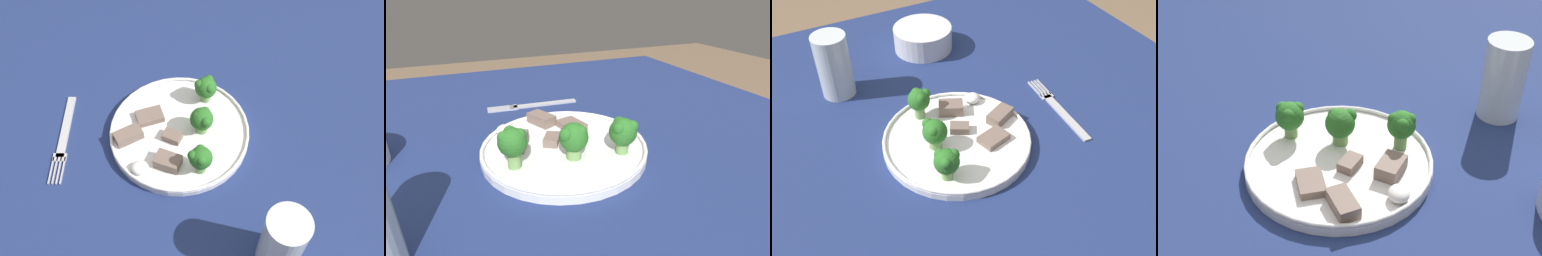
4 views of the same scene
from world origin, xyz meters
TOP-DOWN VIEW (x-y plane):
  - table at (0.00, 0.00)m, footprint 1.17×1.04m
  - dinner_plate at (0.03, 0.00)m, footprint 0.25×0.25m
  - drinking_glass at (-0.11, 0.24)m, footprint 0.06×0.06m
  - broccoli_floret_near_rim_left at (-0.02, -0.07)m, footprint 0.04×0.04m
  - broccoli_floret_center_left at (0.00, 0.08)m, footprint 0.04×0.04m
  - broccoli_floret_back_left at (-0.01, 0.00)m, footprint 0.04×0.04m
  - meat_slice_front_slice at (0.05, 0.02)m, footprint 0.04×0.04m
  - meat_slice_middle_slice at (0.06, 0.07)m, footprint 0.05×0.05m
  - meat_slice_rear_slice at (0.12, 0.01)m, footprint 0.06×0.05m
  - meat_slice_edge_slice at (0.09, -0.03)m, footprint 0.06×0.05m
  - sauce_dollop at (0.10, 0.08)m, footprint 0.03×0.03m

SIDE VIEW (x-z plane):
  - table at x=0.00m, z-range 0.27..0.98m
  - dinner_plate at x=0.03m, z-range 0.72..0.73m
  - meat_slice_edge_slice at x=0.09m, z-range 0.73..0.74m
  - meat_slice_front_slice at x=0.05m, z-range 0.73..0.74m
  - sauce_dollop at x=0.10m, z-range 0.73..0.75m
  - meat_slice_rear_slice at x=0.12m, z-range 0.73..0.75m
  - meat_slice_middle_slice at x=0.06m, z-range 0.73..0.75m
  - broccoli_floret_back_left at x=-0.01m, z-range 0.73..0.79m
  - broccoli_floret_near_rim_left at x=-0.02m, z-range 0.74..0.79m
  - broccoli_floret_center_left at x=0.00m, z-range 0.74..0.80m
  - drinking_glass at x=-0.11m, z-range 0.71..0.84m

